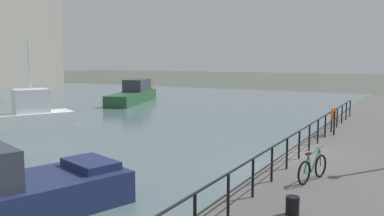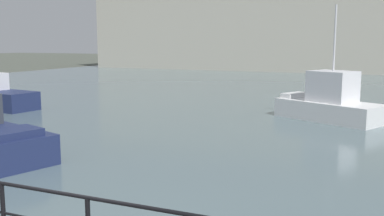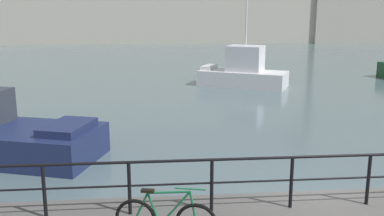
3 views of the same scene
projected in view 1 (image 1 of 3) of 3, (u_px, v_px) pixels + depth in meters
The scene contains 7 objects.
ground_plane at pixel (285, 170), 16.00m from camera, with size 240.00×240.00×0.00m, color #4C5147.
moored_green_narrowboat at pixel (30, 114), 26.07m from camera, with size 5.71×4.39×5.73m.
moored_harbor_tender at pixel (134, 94), 41.36m from camera, with size 10.19×5.41×2.32m.
quay_railing at pixel (310, 132), 16.04m from camera, with size 22.26×0.07×1.08m.
parked_bicycle at pixel (313, 168), 12.01m from camera, with size 1.73×0.49×0.98m.
mooring_bollard at pixel (292, 206), 9.41m from camera, with size 0.32×0.32×0.44m, color black.
life_ring_stand at pixel (333, 115), 19.36m from camera, with size 0.75×0.16×1.40m.
Camera 1 is at (-15.42, -4.38, 4.37)m, focal length 37.51 mm.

